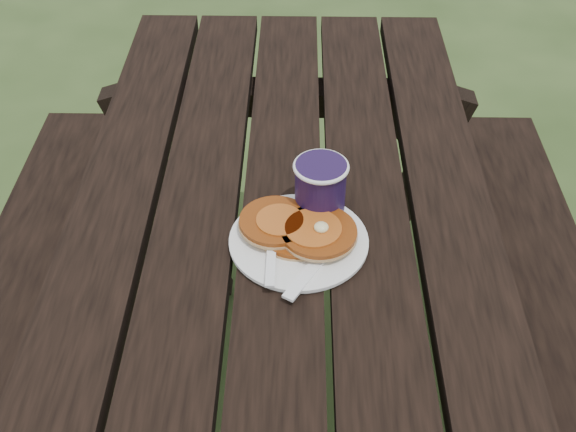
{
  "coord_description": "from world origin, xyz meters",
  "views": [
    {
      "loc": [
        0.03,
        -0.8,
        1.59
      ],
      "look_at": [
        0.01,
        0.08,
        0.8
      ],
      "focal_mm": 45.0,
      "sensor_mm": 36.0,
      "label": 1
    }
  ],
  "objects_px": {
    "picnic_table": "(281,408)",
    "coffee_cup": "(320,186)",
    "plate": "(299,242)",
    "pancake_stack": "(298,229)"
  },
  "relations": [
    {
      "from": "picnic_table",
      "to": "coffee_cup",
      "type": "bearing_deg",
      "value": 66.17
    },
    {
      "from": "coffee_cup",
      "to": "plate",
      "type": "bearing_deg",
      "value": -113.58
    },
    {
      "from": "picnic_table",
      "to": "plate",
      "type": "bearing_deg",
      "value": 65.86
    },
    {
      "from": "picnic_table",
      "to": "pancake_stack",
      "type": "relative_size",
      "value": 9.16
    },
    {
      "from": "picnic_table",
      "to": "coffee_cup",
      "type": "relative_size",
      "value": 17.29
    },
    {
      "from": "coffee_cup",
      "to": "pancake_stack",
      "type": "bearing_deg",
      "value": -117.1
    },
    {
      "from": "pancake_stack",
      "to": "coffee_cup",
      "type": "height_order",
      "value": "coffee_cup"
    },
    {
      "from": "pancake_stack",
      "to": "coffee_cup",
      "type": "bearing_deg",
      "value": 62.9
    },
    {
      "from": "pancake_stack",
      "to": "coffee_cup",
      "type": "xyz_separation_m",
      "value": [
        0.04,
        0.07,
        0.03
      ]
    },
    {
      "from": "picnic_table",
      "to": "coffee_cup",
      "type": "xyz_separation_m",
      "value": [
        0.07,
        0.15,
        0.44
      ]
    }
  ]
}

